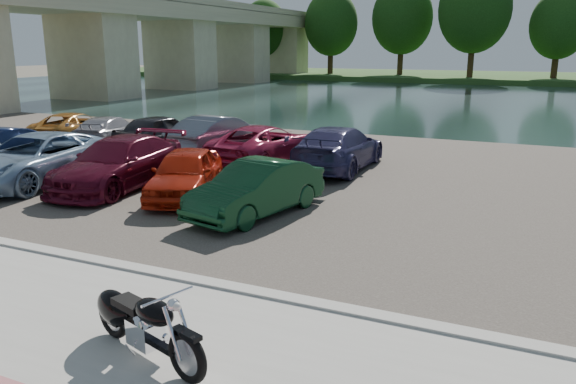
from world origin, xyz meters
name	(u,v)px	position (x,y,z in m)	size (l,w,h in m)	color
ground	(115,337)	(0.00, 0.00, 0.00)	(200.00, 200.00, 0.00)	#595447
promenade	(62,369)	(0.00, -1.00, 0.05)	(60.00, 6.00, 0.10)	#A19F98
kerb	(193,281)	(0.00, 2.00, 0.07)	(60.00, 0.30, 0.14)	#A19F98
parking_lot	(352,178)	(0.00, 11.00, 0.02)	(60.00, 18.00, 0.04)	#413B35
river	(469,101)	(0.00, 40.00, 0.00)	(120.00, 40.00, 0.00)	#172927
far_bank	(501,77)	(0.00, 72.00, 0.30)	(120.00, 24.00, 0.60)	#254B1A
bridge	(173,31)	(-28.00, 41.02, 5.52)	(7.00, 56.00, 8.55)	tan
far_trees	(544,15)	(4.36, 65.79, 7.49)	(70.25, 10.68, 12.52)	#342212
motorcycle	(138,320)	(0.71, -0.32, 0.56)	(2.27, 1.02, 1.05)	black
car_2	(36,159)	(-8.53, 6.40, 0.78)	(2.47, 5.35, 1.49)	#819EBB
car_3	(119,163)	(-5.87, 6.98, 0.77)	(2.04, 5.02, 1.46)	#4F0B1E
car_4	(185,173)	(-3.45, 6.86, 0.71)	(1.59, 3.94, 1.34)	#A91E0B
car_5	(257,189)	(-0.89, 6.17, 0.70)	(1.39, 3.99, 1.32)	#0F381E
car_6	(73,127)	(-13.50, 12.87, 0.67)	(2.08, 4.51, 1.25)	#B8772A
car_7	(110,131)	(-11.17, 12.58, 0.66)	(1.73, 4.25, 1.23)	gray
car_8	(161,132)	(-8.66, 12.75, 0.76)	(1.69, 4.20, 1.43)	black
car_9	(219,135)	(-5.94, 12.76, 0.79)	(1.59, 4.55, 1.50)	slate
car_10	(264,144)	(-3.65, 12.02, 0.71)	(2.24, 4.86, 1.35)	maroon
car_11	(338,148)	(-0.84, 12.04, 0.77)	(2.05, 5.05, 1.46)	navy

